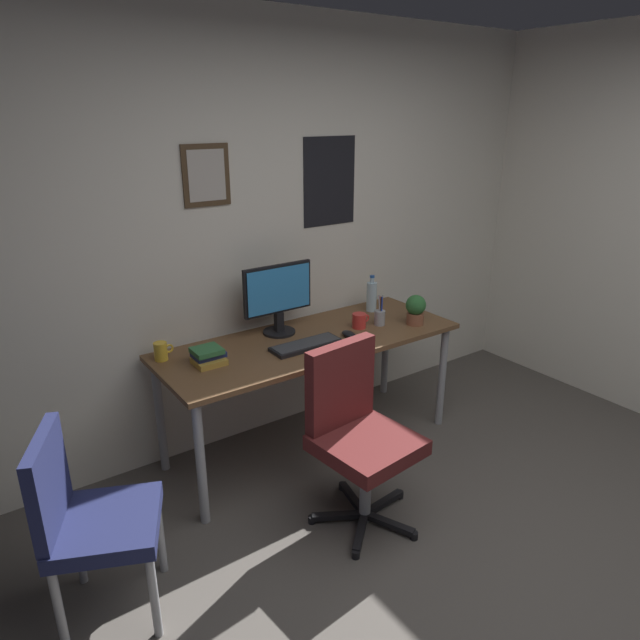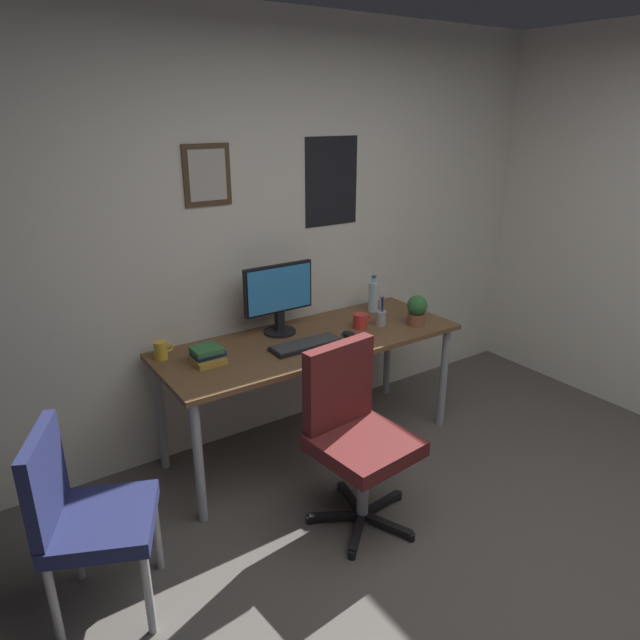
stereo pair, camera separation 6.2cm
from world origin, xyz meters
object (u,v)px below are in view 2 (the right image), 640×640
object	(u,v)px
monitor	(279,296)
potted_plant	(417,309)
coffee_mug_far	(161,350)
water_bottle	(373,296)
keyboard	(306,345)
book_stack_left	(208,355)
pen_cup	(381,317)
coffee_mug_near	(360,321)
side_chair	(83,511)
office_chair	(354,428)
computer_mouse	(349,334)

from	to	relation	value
monitor	potted_plant	world-z (taller)	monitor
coffee_mug_far	water_bottle	bearing A→B (deg)	-1.44
keyboard	book_stack_left	bearing A→B (deg)	168.14
water_bottle	pen_cup	bearing A→B (deg)	-118.68
coffee_mug_near	book_stack_left	size ratio (longest dim) A/B	0.73
potted_plant	side_chair	bearing A→B (deg)	-170.25
pen_cup	keyboard	bearing A→B (deg)	-176.93
keyboard	monitor	bearing A→B (deg)	92.58
office_chair	potted_plant	world-z (taller)	office_chair
office_chair	water_bottle	xyz separation A→B (m)	(0.81, 0.87, 0.32)
office_chair	water_bottle	distance (m)	1.23
potted_plant	computer_mouse	bearing A→B (deg)	171.93
computer_mouse	coffee_mug_near	world-z (taller)	coffee_mug_near
keyboard	office_chair	bearing A→B (deg)	-98.77
keyboard	potted_plant	world-z (taller)	potted_plant
side_chair	potted_plant	world-z (taller)	potted_plant
keyboard	computer_mouse	size ratio (longest dim) A/B	3.91
side_chair	book_stack_left	world-z (taller)	side_chair
keyboard	book_stack_left	distance (m)	0.57
coffee_mug_far	book_stack_left	distance (m)	0.27
side_chair	computer_mouse	xyz separation A→B (m)	(1.68, 0.44, 0.26)
side_chair	coffee_mug_near	bearing A→B (deg)	16.05
keyboard	water_bottle	world-z (taller)	water_bottle
keyboard	water_bottle	size ratio (longest dim) A/B	1.70
water_bottle	potted_plant	bearing A→B (deg)	-79.92
keyboard	book_stack_left	xyz separation A→B (m)	(-0.56, 0.12, 0.03)
monitor	coffee_mug_near	xyz separation A→B (m)	(0.46, -0.22, -0.19)
office_chair	coffee_mug_near	world-z (taller)	office_chair
side_chair	potted_plant	bearing A→B (deg)	9.75
coffee_mug_far	office_chair	bearing A→B (deg)	-53.69
side_chair	water_bottle	size ratio (longest dim) A/B	3.47
monitor	book_stack_left	xyz separation A→B (m)	(-0.55, -0.16, -0.20)
monitor	keyboard	xyz separation A→B (m)	(0.01, -0.28, -0.23)
coffee_mug_near	coffee_mug_far	world-z (taller)	coffee_mug_far
coffee_mug_near	pen_cup	bearing A→B (deg)	-13.88
keyboard	coffee_mug_near	world-z (taller)	coffee_mug_near
side_chair	office_chair	bearing A→B (deg)	-5.86
potted_plant	monitor	bearing A→B (deg)	155.08
coffee_mug_near	side_chair	bearing A→B (deg)	-163.95
office_chair	coffee_mug_near	size ratio (longest dim) A/B	7.51
monitor	water_bottle	bearing A→B (deg)	-0.83
coffee_mug_near	coffee_mug_far	distance (m)	1.23
office_chair	coffee_mug_far	distance (m)	1.15
keyboard	pen_cup	world-z (taller)	pen_cup
office_chair	computer_mouse	bearing A→B (deg)	55.68
office_chair	keyboard	xyz separation A→B (m)	(0.09, 0.59, 0.23)
keyboard	computer_mouse	world-z (taller)	computer_mouse
water_bottle	book_stack_left	distance (m)	1.29
computer_mouse	office_chair	bearing A→B (deg)	-124.32
pen_cup	computer_mouse	bearing A→B (deg)	-169.91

